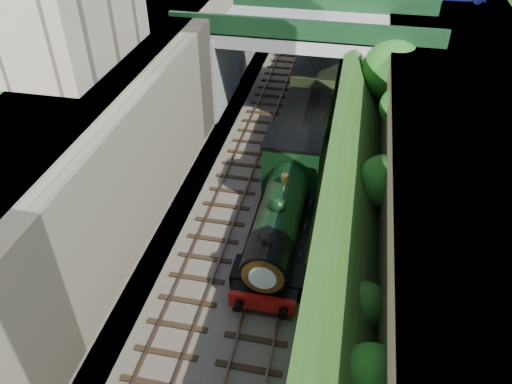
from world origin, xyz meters
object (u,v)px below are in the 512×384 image
at_px(tree, 394,72).
at_px(tender, 303,135).
at_px(road_bridge, 313,56).
at_px(locomotive, 283,209).

bearing_deg(tree, tender, -147.68).
distance_m(road_bridge, tree, 5.78).
height_order(tree, locomotive, tree).
relative_size(road_bridge, tree, 2.42).
relative_size(tree, tender, 1.10).
height_order(road_bridge, tree, road_bridge).
height_order(locomotive, tender, locomotive).
relative_size(locomotive, tender, 1.70).
xyz_separation_m(road_bridge, tender, (0.26, -5.87, -2.46)).
bearing_deg(locomotive, road_bridge, 91.11).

